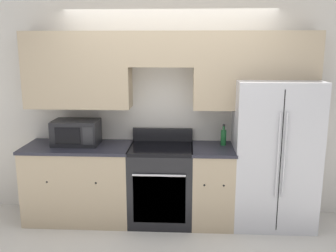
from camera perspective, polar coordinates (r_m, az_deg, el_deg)
The scene contains 8 objects.
ground_plane at distance 4.43m, azimuth -0.23°, elevation -15.89°, with size 12.00×12.00×0.00m, color beige.
wall_back at distance 4.52m, azimuth 0.24°, elevation 4.98°, with size 8.00×0.39×2.60m.
lower_cabinets_left at distance 4.69m, azimuth -13.32°, elevation -8.35°, with size 1.27×0.64×0.92m.
lower_cabinets_right at distance 4.52m, azimuth 6.73°, elevation -8.91°, with size 0.50×0.64×0.92m.
oven_range at distance 4.52m, azimuth -1.05°, elevation -8.77°, with size 0.74×0.65×1.08m.
refrigerator at distance 4.56m, azimuth 15.66°, elevation -3.91°, with size 0.93×0.80×1.71m.
microwave at distance 4.58m, azimuth -13.81°, elevation -0.95°, with size 0.53×0.36×0.29m.
bottle at distance 4.48m, azimuth 8.45°, elevation -1.66°, with size 0.06×0.06×0.25m.
Camera 1 is at (0.23, -3.90, 2.09)m, focal length 40.00 mm.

